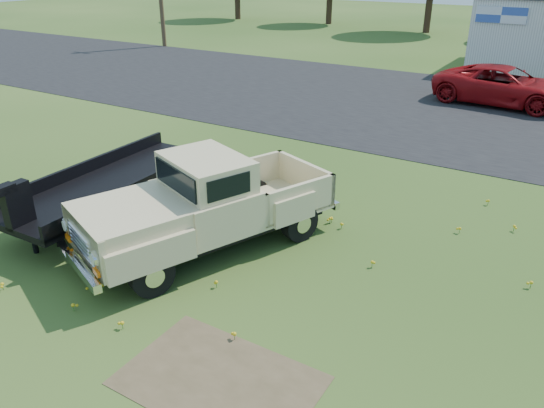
{
  "coord_description": "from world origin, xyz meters",
  "views": [
    {
      "loc": [
        5.46,
        -7.92,
        5.96
      ],
      "look_at": [
        0.01,
        1.0,
        1.06
      ],
      "focal_mm": 35.0,
      "sensor_mm": 36.0,
      "label": 1
    }
  ],
  "objects": [
    {
      "name": "ground",
      "position": [
        0.0,
        0.0,
        0.0
      ],
      "size": [
        140.0,
        140.0,
        0.0
      ],
      "primitive_type": "plane",
      "color": "#284716",
      "rests_on": "ground"
    },
    {
      "name": "asphalt_lot",
      "position": [
        0.0,
        15.0,
        0.0
      ],
      "size": [
        90.0,
        14.0,
        0.02
      ],
      "primitive_type": "cube",
      "color": "black",
      "rests_on": "ground"
    },
    {
      "name": "dirt_patch_a",
      "position": [
        1.5,
        -3.0,
        0.0
      ],
      "size": [
        3.0,
        2.0,
        0.01
      ],
      "primitive_type": "cube",
      "color": "brown",
      "rests_on": "ground"
    },
    {
      "name": "dirt_patch_b",
      "position": [
        -2.0,
        3.5,
        0.0
      ],
      "size": [
        2.2,
        1.6,
        0.01
      ],
      "primitive_type": "cube",
      "color": "brown",
      "rests_on": "ground"
    },
    {
      "name": "vintage_pickup_truck",
      "position": [
        -1.16,
        0.25,
        1.09
      ],
      "size": [
        4.4,
        6.43,
        2.17
      ],
      "primitive_type": null,
      "rotation": [
        0.0,
        0.0,
        -0.38
      ],
      "color": "beige",
      "rests_on": "ground"
    },
    {
      "name": "flatbed_trailer",
      "position": [
        -4.37,
        0.51,
        0.89
      ],
      "size": [
        2.33,
        6.58,
        1.78
      ],
      "primitive_type": null,
      "rotation": [
        0.0,
        0.0,
        0.02
      ],
      "color": "black",
      "rests_on": "ground"
    },
    {
      "name": "red_pickup",
      "position": [
        2.08,
        17.05,
        0.82
      ],
      "size": [
        6.14,
        3.28,
        1.64
      ],
      "primitive_type": "imported",
      "rotation": [
        0.0,
        0.0,
        1.47
      ],
      "color": "maroon",
      "rests_on": "ground"
    }
  ]
}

